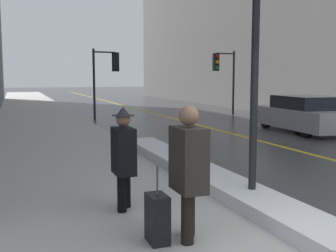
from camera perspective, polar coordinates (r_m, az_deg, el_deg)
The scene contains 10 objects.
sidewalk_slab at distance 18.72m, azimuth -16.40°, elevation 0.30°, with size 4.00×80.00×0.01m.
road_centre_stripe at distance 20.01m, azimuth 1.00°, elevation 0.96°, with size 0.16×80.00×0.00m.
snow_bank_curb at distance 8.49m, azimuth 4.16°, elevation -6.18°, with size 0.79×8.46×0.22m.
lamp_post at distance 6.73m, azimuth 11.80°, elevation 13.11°, with size 0.28×0.28×4.58m.
traffic_light_near at distance 20.36m, azimuth -8.15°, elevation 7.67°, with size 1.30×0.46×3.30m.
traffic_light_far at distance 22.27m, azimuth 7.40°, elevation 7.69°, with size 1.31×0.37×3.35m.
pedestrian_with_shoulder_bag at distance 5.09m, azimuth 2.74°, elevation -5.53°, with size 0.32×0.75×1.66m.
pedestrian_in_glasses at distance 6.29m, azimuth -6.07°, elevation -3.84°, with size 0.33×0.69×1.56m.
parked_car_silver at distance 16.22m, azimuth 18.03°, elevation 1.49°, with size 2.16×4.53×1.31m.
rolling_suitcase at distance 5.16m, azimuth -1.45°, elevation -12.47°, with size 0.22×0.36×0.95m.
Camera 1 is at (-3.17, -3.57, 1.99)m, focal length 45.00 mm.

